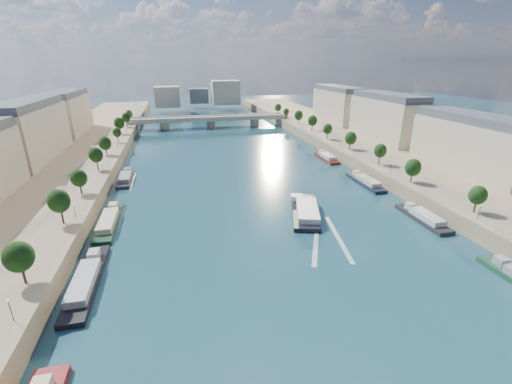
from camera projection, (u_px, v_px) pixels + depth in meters
ground at (245, 184)px, 132.28m from camera, size 700.00×700.00×0.00m
quay_left at (38, 194)px, 116.16m from camera, size 44.00×520.00×5.00m
quay_right at (409, 166)px, 146.60m from camera, size 44.00×520.00×5.00m
pave_left at (84, 183)px, 118.41m from camera, size 14.00×520.00×0.10m
pave_right at (379, 162)px, 142.51m from camera, size 14.00×520.00×0.10m
trees_left at (89, 166)px, 118.70m from camera, size 4.80×268.80×8.26m
trees_right at (364, 145)px, 149.23m from camera, size 4.80×268.80×8.26m
lamps_left at (90, 184)px, 109.29m from camera, size 0.36×200.36×4.28m
lamps_right at (364, 154)px, 145.13m from camera, size 0.36×200.36×4.28m
buildings_right at (423, 127)px, 155.25m from camera, size 16.00×226.00×23.20m
skyline at (203, 94)px, 327.25m from camera, size 79.00×42.00×22.00m
bridge at (211, 120)px, 243.07m from camera, size 112.00×12.00×8.15m
tour_barge at (305, 211)px, 106.52m from camera, size 15.14×27.56×3.69m
wake at (327, 239)px, 91.75m from camera, size 15.24×25.79×0.04m
moored_barges_left at (87, 279)px, 73.45m from camera, size 5.00×160.91×3.60m
moored_barges_right at (427, 220)px, 100.53m from camera, size 5.00×157.53×3.60m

